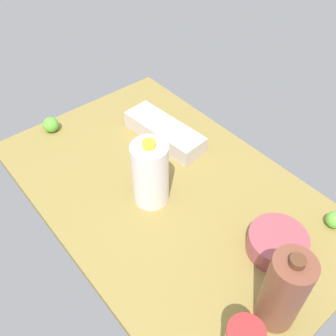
% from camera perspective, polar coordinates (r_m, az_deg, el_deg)
% --- Properties ---
extents(countertop, '(1.20, 0.76, 0.03)m').
position_cam_1_polar(countertop, '(1.27, -0.00, -3.65)').
color(countertop, olive).
rests_on(countertop, ground).
extents(mixing_bowl, '(0.17, 0.17, 0.07)m').
position_cam_1_polar(mixing_bowl, '(1.14, 16.26, -10.94)').
color(mixing_bowl, '#9D4750').
rests_on(mixing_bowl, countertop).
extents(egg_carton, '(0.34, 0.14, 0.07)m').
position_cam_1_polar(egg_carton, '(1.43, -0.58, 5.54)').
color(egg_carton, beige).
rests_on(egg_carton, countertop).
extents(milk_jug, '(0.11, 0.11, 0.24)m').
position_cam_1_polar(milk_jug, '(1.16, -2.70, -0.86)').
color(milk_jug, white).
rests_on(milk_jug, countertop).
extents(chocolate_milk_jug, '(0.10, 0.10, 0.26)m').
position_cam_1_polar(chocolate_milk_jug, '(0.96, 17.20, -17.50)').
color(chocolate_milk_jug, brown).
rests_on(chocolate_milk_jug, countertop).
extents(lime_beside_bowl, '(0.05, 0.05, 0.05)m').
position_cam_1_polar(lime_beside_bowl, '(1.26, 24.04, -7.23)').
color(lime_beside_bowl, '#62BB3C').
rests_on(lime_beside_bowl, countertop).
extents(lime_loose, '(0.06, 0.06, 0.06)m').
position_cam_1_polar(lime_loose, '(1.54, -17.43, 6.33)').
color(lime_loose, '#5EB536').
rests_on(lime_loose, countertop).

